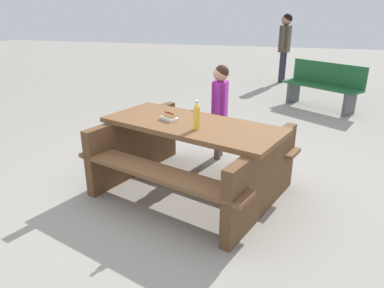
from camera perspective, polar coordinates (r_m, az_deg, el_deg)
ground_plane at (r=3.83m, az=0.00°, el=-7.34°), size 30.00×30.00×0.00m
picnic_table at (r=3.64m, az=0.00°, el=-1.18°), size 2.15×1.90×0.75m
soda_bottle at (r=3.31m, az=0.77°, el=4.49°), size 0.06×0.06×0.28m
hotdog_tray at (r=3.63m, az=-3.65°, el=4.33°), size 0.21×0.19×0.08m
child_in_coat at (r=4.41m, az=4.50°, el=7.00°), size 0.19×0.29×1.18m
park_bench_near at (r=7.28m, az=20.21°, el=8.91°), size 1.45×1.20×0.85m
bystander_adult at (r=9.53m, az=14.63°, el=15.88°), size 0.29×0.40×1.67m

